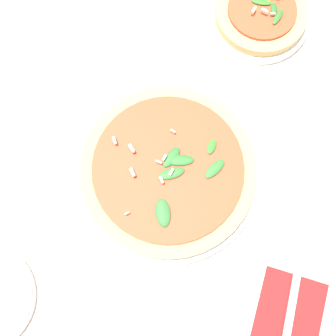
{
  "coord_description": "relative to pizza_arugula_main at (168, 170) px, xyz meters",
  "views": [
    {
      "loc": [
        0.19,
        0.03,
        0.66
      ],
      "look_at": [
        0.04,
        0.02,
        0.03
      ],
      "focal_mm": 42.0,
      "sensor_mm": 36.0,
      "label": 1
    }
  ],
  "objects": [
    {
      "name": "pizza_personal_side",
      "position": [
        -0.3,
        0.17,
        -0.0
      ],
      "size": [
        0.19,
        0.19,
        0.05
      ],
      "color": "white",
      "rests_on": "ground_plane"
    },
    {
      "name": "napkin",
      "position": [
        0.25,
        0.19,
        -0.01
      ],
      "size": [
        0.18,
        0.14,
        0.01
      ],
      "rotation": [
        0.0,
        0.0,
        -0.29
      ],
      "color": "#B21E1E",
      "rests_on": "ground_plane"
    },
    {
      "name": "fork",
      "position": [
        0.25,
        0.19,
        -0.01
      ],
      "size": [
        0.2,
        0.07,
        0.0
      ],
      "rotation": [
        0.0,
        0.0,
        -0.24
      ],
      "color": "silver",
      "rests_on": "ground_plane"
    },
    {
      "name": "ground_plane",
      "position": [
        -0.04,
        -0.02,
        -0.02
      ],
      "size": [
        6.0,
        6.0,
        0.0
      ],
      "primitive_type": "plane",
      "color": "beige"
    },
    {
      "name": "pizza_arugula_main",
      "position": [
        0.0,
        0.0,
        0.0
      ],
      "size": [
        0.32,
        0.32,
        0.05
      ],
      "color": "white",
      "rests_on": "ground_plane"
    }
  ]
}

